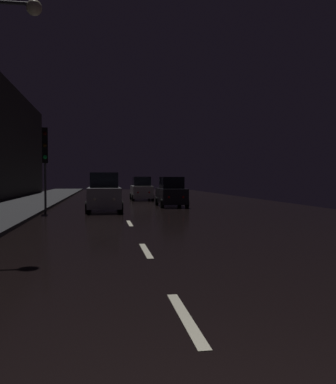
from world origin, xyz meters
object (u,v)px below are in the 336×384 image
at_px(traffic_light_far_left, 45,152).
at_px(car_parked_right_far, 171,193).
at_px(streetlamp_overhead, 1,81).
at_px(car_distant_taillights, 141,189).
at_px(car_approaching_headlights, 104,193).

bearing_deg(traffic_light_far_left, car_parked_right_far, 108.40).
relative_size(streetlamp_overhead, car_distant_taillights, 1.75).
bearing_deg(streetlamp_overhead, car_approaching_headlights, 76.02).
distance_m(traffic_light_far_left, streetlamp_overhead, 11.12).
height_order(car_distant_taillights, car_parked_right_far, car_distant_taillights).
distance_m(traffic_light_far_left, car_distant_taillights, 13.80).
distance_m(car_approaching_headlights, car_parked_right_far, 5.42).
bearing_deg(car_parked_right_far, traffic_light_far_left, 116.38).
height_order(traffic_light_far_left, car_distant_taillights, traffic_light_far_left).
distance_m(traffic_light_far_left, car_approaching_headlights, 3.95).
bearing_deg(traffic_light_far_left, streetlamp_overhead, -6.58).
relative_size(car_approaching_headlights, car_distant_taillights, 1.10).
relative_size(car_distant_taillights, car_parked_right_far, 1.02).
bearing_deg(car_parked_right_far, car_approaching_headlights, 126.08).
bearing_deg(car_approaching_headlights, car_parked_right_far, 126.08).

